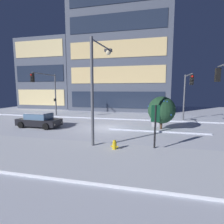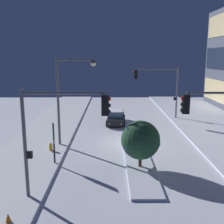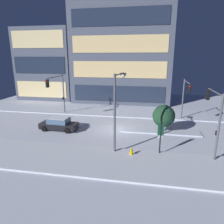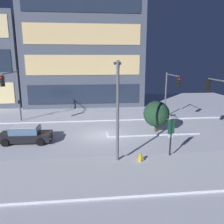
{
  "view_description": "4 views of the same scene",
  "coord_description": "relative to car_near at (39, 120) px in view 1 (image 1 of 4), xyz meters",
  "views": [
    {
      "loc": [
        4.51,
        -16.7,
        3.86
      ],
      "look_at": [
        0.93,
        -1.38,
        1.83
      ],
      "focal_mm": 28.05,
      "sensor_mm": 36.0,
      "label": 1
    },
    {
      "loc": [
        22.16,
        -1.69,
        7.3
      ],
      "look_at": [
        1.38,
        -1.6,
        2.99
      ],
      "focal_mm": 43.42,
      "sensor_mm": 36.0,
      "label": 2
    },
    {
      "loc": [
        3.43,
        -22.74,
        8.47
      ],
      "look_at": [
        -0.56,
        -0.33,
        2.29
      ],
      "focal_mm": 32.67,
      "sensor_mm": 36.0,
      "label": 3
    },
    {
      "loc": [
        -1.38,
        -21.21,
        7.24
      ],
      "look_at": [
        0.81,
        -1.12,
        2.56
      ],
      "focal_mm": 37.11,
      "sensor_mm": 36.0,
      "label": 4
    }
  ],
  "objects": [
    {
      "name": "traffic_light_corner_far_right",
      "position": [
        15.07,
        5.47,
        3.22
      ],
      "size": [
        0.32,
        4.15,
        5.62
      ],
      "rotation": [
        0.0,
        0.0,
        -1.57
      ],
      "color": "#565960",
      "rests_on": "ground"
    },
    {
      "name": "office_tower_main",
      "position": [
        5.12,
        19.71,
        16.19
      ],
      "size": [
        18.08,
        11.67,
        33.8
      ],
      "color": "#4C5466",
      "rests_on": "ground"
    },
    {
      "name": "office_tower_secondary",
      "position": [
        -10.23,
        19.59,
        6.24
      ],
      "size": [
        11.33,
        9.33,
        13.91
      ],
      "color": "#4C5466",
      "rests_on": "ground"
    },
    {
      "name": "parking_info_sign",
      "position": [
        11.55,
        -4.4,
        1.15
      ],
      "size": [
        0.54,
        0.21,
        2.9
      ],
      "rotation": [
        0.0,
        0.0,
        1.85
      ],
      "color": "black",
      "rests_on": "ground"
    },
    {
      "name": "curb_strip_far",
      "position": [
        6.85,
        8.95,
        -0.64
      ],
      "size": [
        52.0,
        5.2,
        0.14
      ],
      "primitive_type": "cube",
      "color": "silver",
      "rests_on": "ground"
    },
    {
      "name": "curb_strip_near",
      "position": [
        6.85,
        -6.67,
        -0.64
      ],
      "size": [
        52.0,
        5.2,
        0.14
      ],
      "primitive_type": "cube",
      "color": "silver",
      "rests_on": "ground"
    },
    {
      "name": "median_strip",
      "position": [
        11.9,
        1.37,
        -0.64
      ],
      "size": [
        9.0,
        1.8,
        0.14
      ],
      "primitive_type": "cube",
      "color": "silver",
      "rests_on": "ground"
    },
    {
      "name": "traffic_light_corner_far_left",
      "position": [
        -2.29,
        5.14,
        3.46
      ],
      "size": [
        0.32,
        5.19,
        6.01
      ],
      "rotation": [
        0.0,
        0.0,
        -1.57
      ],
      "color": "#565960",
      "rests_on": "ground"
    },
    {
      "name": "decorated_tree_median",
      "position": [
        12.2,
        1.37,
        1.24
      ],
      "size": [
        2.55,
        2.55,
        3.23
      ],
      "color": "#473323",
      "rests_on": "ground"
    },
    {
      "name": "ground",
      "position": [
        6.85,
        1.14,
        -0.71
      ],
      "size": [
        52.0,
        52.0,
        0.0
      ],
      "primitive_type": "plane",
      "color": "silver"
    },
    {
      "name": "car_near",
      "position": [
        0.0,
        0.0,
        0.0
      ],
      "size": [
        4.6,
        2.18,
        1.49
      ],
      "rotation": [
        0.0,
        0.0,
        -0.05
      ],
      "color": "black",
      "rests_on": "ground"
    },
    {
      "name": "fire_hydrant",
      "position": [
        9.1,
        -5.2,
        -0.36
      ],
      "size": [
        0.48,
        0.26,
        0.73
      ],
      "color": "gold",
      "rests_on": "ground"
    },
    {
      "name": "street_lamp_arched",
      "position": [
        7.64,
        -3.87,
        4.0
      ],
      "size": [
        0.73,
        3.22,
        7.13
      ],
      "rotation": [
        0.0,
        0.0,
        1.45
      ],
      "color": "#565960",
      "rests_on": "ground"
    }
  ]
}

